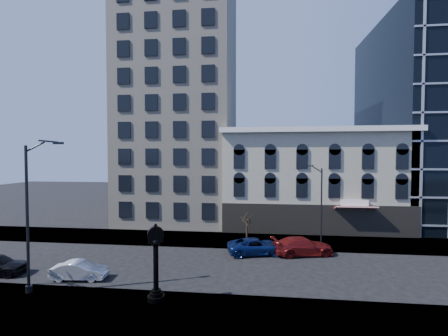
# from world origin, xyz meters

# --- Properties ---
(ground) EXTENTS (160.00, 160.00, 0.00)m
(ground) POSITION_xyz_m (0.00, 0.00, 0.00)
(ground) COLOR black
(ground) RESTS_ON ground
(sidewalk_far) EXTENTS (160.00, 6.00, 0.12)m
(sidewalk_far) POSITION_xyz_m (0.00, 8.00, 0.06)
(sidewalk_far) COLOR gray
(sidewalk_far) RESTS_ON ground
(sidewalk_near) EXTENTS (160.00, 6.00, 0.12)m
(sidewalk_near) POSITION_xyz_m (0.00, -8.00, 0.06)
(sidewalk_near) COLOR gray
(sidewalk_near) RESTS_ON ground
(cream_tower) EXTENTS (15.90, 15.40, 42.50)m
(cream_tower) POSITION_xyz_m (-6.11, 18.88, 19.32)
(cream_tower) COLOR beige
(cream_tower) RESTS_ON ground
(victorian_row) EXTENTS (22.60, 11.19, 12.50)m
(victorian_row) POSITION_xyz_m (12.00, 15.89, 6.00)
(victorian_row) COLOR #B2AD93
(victorian_row) RESTS_ON ground
(street_clock) EXTENTS (1.09, 1.09, 4.79)m
(street_clock) POSITION_xyz_m (-1.09, -6.30, 2.29)
(street_clock) COLOR black
(street_clock) RESTS_ON sidewalk_near
(street_lamp_near) EXTENTS (2.50, 1.26, 10.22)m
(street_lamp_near) POSITION_xyz_m (-9.07, -5.94, 7.83)
(street_lamp_near) COLOR black
(street_lamp_near) RESTS_ON sidewalk_near
(street_lamp_far) EXTENTS (2.11, 0.73, 8.28)m
(street_lamp_far) POSITION_xyz_m (10.80, 5.86, 6.37)
(street_lamp_far) COLOR black
(street_lamp_far) RESTS_ON sidewalk_far
(bare_tree_far) EXTENTS (1.98, 1.98, 3.41)m
(bare_tree_far) POSITION_xyz_m (4.04, 7.69, 2.68)
(bare_tree_far) COLOR #2E2217
(bare_tree_far) RESTS_ON sidewalk_far
(car_near_b) EXTENTS (4.09, 1.76, 1.31)m
(car_near_b) POSITION_xyz_m (-7.88, -3.55, 0.66)
(car_near_b) COLOR silver
(car_near_b) RESTS_ON ground
(car_far_a) EXTENTS (5.71, 3.63, 1.47)m
(car_far_a) POSITION_xyz_m (5.02, 3.67, 0.73)
(car_far_a) COLOR #0C194C
(car_far_a) RESTS_ON ground
(car_far_b) EXTENTS (5.96, 3.51, 1.62)m
(car_far_b) POSITION_xyz_m (9.32, 3.97, 0.81)
(car_far_b) COLOR maroon
(car_far_b) RESTS_ON ground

